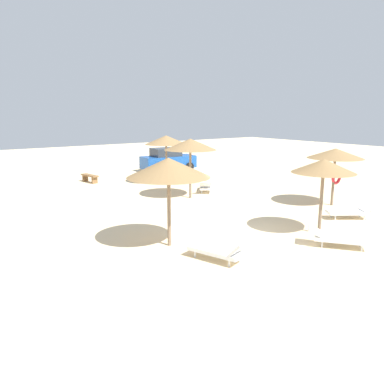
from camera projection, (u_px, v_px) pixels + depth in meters
ground_plane at (243, 240)px, 13.17m from camera, size 80.00×80.00×0.00m
parasol_0 at (335, 154)px, 17.68m from camera, size 2.57×2.57×2.70m
parasol_1 at (166, 140)px, 23.08m from camera, size 2.58×2.58×2.97m
parasol_2 at (324, 166)px, 13.44m from camera, size 2.25×2.25×2.73m
parasol_3 at (168, 168)px, 12.14m from camera, size 2.70×2.70×2.93m
parasol_4 at (190, 145)px, 19.16m from camera, size 2.65×2.65×3.05m
lounger_0 at (351, 211)px, 15.80m from camera, size 1.93×1.62×0.63m
lounger_1 at (195, 174)px, 25.18m from camera, size 1.99×1.46×0.65m
lounger_2 at (337, 238)px, 12.48m from camera, size 1.66×1.92×0.62m
lounger_3 at (220, 251)px, 11.29m from camera, size 1.18×1.98×0.76m
lounger_4 at (206, 186)px, 21.14m from camera, size 1.70×1.86×0.74m
bench_0 at (172, 172)px, 26.16m from camera, size 1.51×0.44×0.49m
bench_1 at (90, 177)px, 23.96m from camera, size 0.65×1.55×0.49m
bench_2 at (168, 169)px, 27.25m from camera, size 0.44×1.51×0.49m
parked_car at (168, 160)px, 28.66m from camera, size 4.16×2.32×1.72m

